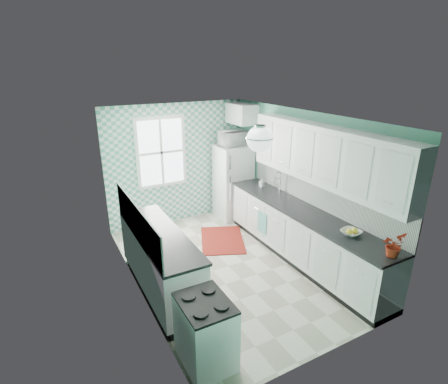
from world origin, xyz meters
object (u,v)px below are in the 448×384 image
ceiling_light (260,139)px  stove (206,331)px  fridge (233,182)px  potted_plant (393,245)px  fruit_bowl (351,233)px  sink (272,194)px  microwave (233,138)px

ceiling_light → stove: 2.39m
stove → fridge: bearing=52.5°
fridge → potted_plant: fridge is taller
fridge → potted_plant: bearing=-92.5°
ceiling_light → potted_plant: size_ratio=1.13×
stove → fruit_bowl: 2.47m
sink → potted_plant: bearing=-92.6°
ceiling_light → fruit_bowl: ceiling_light is taller
fridge → potted_plant: (0.09, -3.86, 0.29)m
fruit_bowl → fridge: bearing=91.6°
potted_plant → microwave: microwave is taller
fridge → stove: size_ratio=2.01×
ceiling_light → fruit_bowl: size_ratio=1.28×
sink → fruit_bowl: 1.92m
ceiling_light → fridge: bearing=66.8°
potted_plant → microwave: (-0.09, 3.87, 0.66)m
fridge → fruit_bowl: bearing=-92.3°
microwave → potted_plant: bearing=88.6°
ceiling_light → fridge: size_ratio=0.22×
sink → ceiling_light: bearing=-135.3°
potted_plant → stove: bearing=169.3°
fruit_bowl → potted_plant: 0.67m
fruit_bowl → microwave: microwave is taller
stove → microwave: (2.31, 3.41, 1.33)m
ceiling_light → fridge: 3.21m
sink → microwave: bearing=91.6°
ceiling_light → fridge: ceiling_light is taller
stove → sink: sink is taller
fridge → stove: 4.14m
fruit_bowl → microwave: (-0.09, 3.21, 0.78)m
stove → potted_plant: (2.40, -0.45, 0.67)m
stove → sink: size_ratio=1.47×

